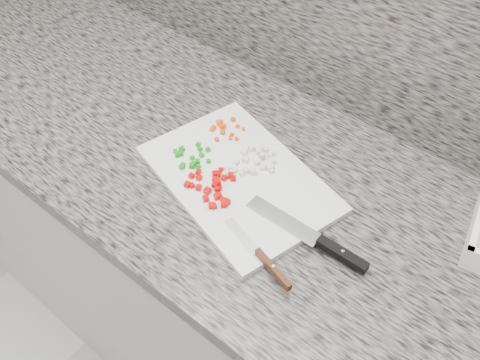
# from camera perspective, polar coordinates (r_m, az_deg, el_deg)

# --- Properties ---
(cabinet) EXTENTS (3.92, 0.62, 0.86)m
(cabinet) POSITION_cam_1_polar(r_m,az_deg,el_deg) (1.50, 0.49, -11.41)
(cabinet) COLOR silver
(cabinet) RESTS_ON ground
(countertop) EXTENTS (3.96, 0.64, 0.04)m
(countertop) POSITION_cam_1_polar(r_m,az_deg,el_deg) (1.13, 0.64, 0.30)
(countertop) COLOR #635E57
(countertop) RESTS_ON cabinet
(cutting_board) EXTENTS (0.45, 0.36, 0.01)m
(cutting_board) POSITION_cam_1_polar(r_m,az_deg,el_deg) (1.10, -0.15, 0.16)
(cutting_board) COLOR silver
(cutting_board) RESTS_ON countertop
(carrot_pile) EXTENTS (0.08, 0.08, 0.02)m
(carrot_pile) POSITION_cam_1_polar(r_m,az_deg,el_deg) (1.19, -1.64, 5.49)
(carrot_pile) COLOR #E54404
(carrot_pile) RESTS_ON cutting_board
(onion_pile) EXTENTS (0.09, 0.10, 0.02)m
(onion_pile) POSITION_cam_1_polar(r_m,az_deg,el_deg) (1.11, 1.96, 2.10)
(onion_pile) COLOR beige
(onion_pile) RESTS_ON cutting_board
(green_pepper_pile) EXTENTS (0.09, 0.08, 0.02)m
(green_pepper_pile) POSITION_cam_1_polar(r_m,az_deg,el_deg) (1.13, -5.41, 2.43)
(green_pepper_pile) COLOR #0D850C
(green_pepper_pile) RESTS_ON cutting_board
(red_pepper_pile) EXTENTS (0.11, 0.10, 0.02)m
(red_pepper_pile) POSITION_cam_1_polar(r_m,az_deg,el_deg) (1.06, -2.82, -0.79)
(red_pepper_pile) COLOR #C00502
(red_pepper_pile) RESTS_ON cutting_board
(garlic_pile) EXTENTS (0.04, 0.04, 0.01)m
(garlic_pile) POSITION_cam_1_polar(r_m,az_deg,el_deg) (1.10, -1.29, 0.96)
(garlic_pile) COLOR beige
(garlic_pile) RESTS_ON cutting_board
(chef_knife) EXTENTS (0.26, 0.04, 0.02)m
(chef_knife) POSITION_cam_1_polar(r_m,az_deg,el_deg) (0.99, 8.64, -6.57)
(chef_knife) COLOR #BBBDC1
(chef_knife) RESTS_ON cutting_board
(paring_knife) EXTENTS (0.18, 0.06, 0.02)m
(paring_knife) POSITION_cam_1_polar(r_m,az_deg,el_deg) (0.96, 2.67, -8.56)
(paring_knife) COLOR #BBBDC1
(paring_knife) RESTS_ON cutting_board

